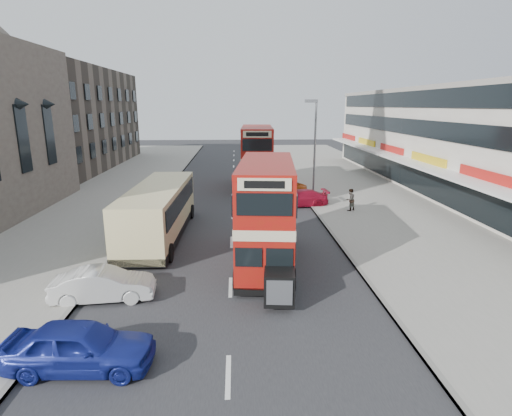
% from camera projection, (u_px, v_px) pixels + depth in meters
% --- Properties ---
extents(ground, '(160.00, 160.00, 0.00)m').
position_uv_depth(ground, '(230.00, 310.00, 15.80)').
color(ground, '#28282B').
rests_on(ground, ground).
extents(road_surface, '(12.00, 90.00, 0.01)m').
position_uv_depth(road_surface, '(233.00, 197.00, 35.16)').
color(road_surface, '#28282B').
rests_on(road_surface, ground).
extents(pavement_right, '(12.00, 90.00, 0.15)m').
position_uv_depth(pavement_right, '(370.00, 195.00, 35.72)').
color(pavement_right, gray).
rests_on(pavement_right, ground).
extents(pavement_left, '(12.00, 90.00, 0.15)m').
position_uv_depth(pavement_left, '(91.00, 198.00, 34.57)').
color(pavement_left, gray).
rests_on(pavement_left, ground).
extents(kerb_left, '(0.20, 90.00, 0.16)m').
position_uv_depth(kerb_left, '(161.00, 197.00, 34.85)').
color(kerb_left, gray).
rests_on(kerb_left, ground).
extents(kerb_right, '(0.20, 90.00, 0.16)m').
position_uv_depth(kerb_right, '(303.00, 195.00, 35.43)').
color(kerb_right, gray).
rests_on(kerb_right, ground).
extents(brick_terrace, '(14.00, 28.00, 12.00)m').
position_uv_depth(brick_terrace, '(54.00, 119.00, 50.06)').
color(brick_terrace, '#66594C').
rests_on(brick_terrace, ground).
extents(commercial_row, '(9.90, 46.20, 9.30)m').
position_uv_depth(commercial_row, '(453.00, 139.00, 36.90)').
color(commercial_row, beige).
rests_on(commercial_row, ground).
extents(street_lamp, '(1.00, 0.20, 8.12)m').
position_uv_depth(street_lamp, '(314.00, 143.00, 32.36)').
color(street_lamp, slate).
rests_on(street_lamp, ground).
extents(bus_main, '(3.22, 9.20, 4.97)m').
position_uv_depth(bus_main, '(266.00, 214.00, 19.62)').
color(bus_main, black).
rests_on(bus_main, ground).
extents(bus_second, '(3.18, 10.23, 5.57)m').
position_uv_depth(bus_second, '(257.00, 157.00, 38.16)').
color(bus_second, black).
rests_on(bus_second, ground).
extents(coach, '(3.07, 10.88, 2.87)m').
position_uv_depth(coach, '(159.00, 210.00, 24.13)').
color(coach, black).
rests_on(coach, ground).
extents(car_left_near, '(4.44, 1.96, 1.49)m').
position_uv_depth(car_left_near, '(80.00, 346.00, 12.10)').
color(car_left_near, navy).
rests_on(car_left_near, ground).
extents(car_left_front, '(4.14, 1.79, 1.32)m').
position_uv_depth(car_left_front, '(103.00, 285.00, 16.44)').
color(car_left_front, silver).
rests_on(car_left_front, ground).
extents(car_right_a, '(4.61, 2.19, 1.30)m').
position_uv_depth(car_right_a, '(299.00, 198.00, 31.75)').
color(car_right_a, '#A61029').
rests_on(car_right_a, ground).
extents(car_right_b, '(4.06, 2.26, 1.07)m').
position_uv_depth(car_right_b, '(285.00, 188.00, 36.28)').
color(car_right_b, '#D05614').
rests_on(car_right_b, ground).
extents(car_right_c, '(3.99, 2.00, 1.31)m').
position_uv_depth(car_right_c, '(274.00, 170.00, 45.73)').
color(car_right_c, '#577EAE').
rests_on(car_right_c, ground).
extents(pedestrian_near, '(0.73, 0.66, 1.64)m').
position_uv_depth(pedestrian_near, '(350.00, 200.00, 29.85)').
color(pedestrian_near, gray).
rests_on(pedestrian_near, pavement_right).
extents(cyclist, '(0.71, 1.57, 2.06)m').
position_uv_depth(cyclist, '(285.00, 184.00, 36.99)').
color(cyclist, gray).
rests_on(cyclist, ground).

